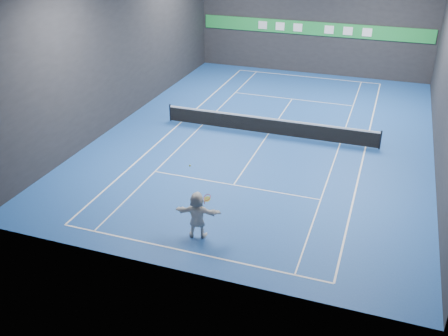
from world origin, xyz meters
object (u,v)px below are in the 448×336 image
(player, at_px, (197,215))
(tennis_ball, at_px, (190,166))
(tennis_racket, at_px, (207,199))
(tennis_net, at_px, (269,125))

(player, distance_m, tennis_ball, 2.11)
(tennis_ball, bearing_deg, tennis_racket, 2.90)
(player, height_order, tennis_ball, tennis_ball)
(tennis_ball, relative_size, tennis_racket, 0.10)
(tennis_net, distance_m, tennis_racket, 10.82)
(player, xyz_separation_m, tennis_racket, (0.38, 0.05, 0.76))
(player, relative_size, tennis_racket, 2.59)
(tennis_net, bearing_deg, tennis_racket, -88.17)
(tennis_ball, height_order, tennis_net, tennis_ball)
(tennis_net, height_order, tennis_racket, tennis_racket)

